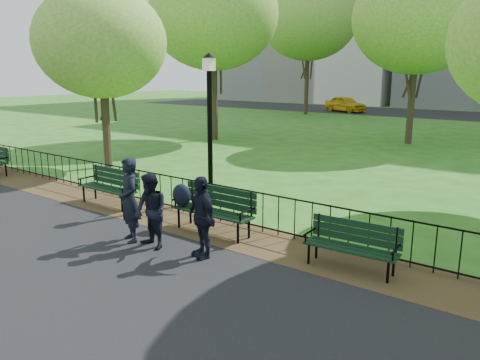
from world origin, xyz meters
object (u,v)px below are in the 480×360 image
Objects in this scene: lamppost at (210,123)px; tree_near_w at (101,42)px; person_mid at (151,211)px; tree_far_w at (309,18)px; park_bench_right_a at (353,240)px; park_bench_left_a at (111,183)px; taxi at (345,104)px; person_right at (202,217)px; tree_mid_w at (214,14)px; park_bench_main at (199,200)px; tree_far_c at (418,18)px; person_left at (129,200)px.

lamppost is 6.71m from tree_near_w.
tree_near_w reaches higher than person_mid.
person_mid is at bearing -66.26° from tree_far_w.
tree_far_w is (-16.14, 27.10, 7.11)m from park_bench_right_a.
park_bench_left_a is 0.29× the size of tree_near_w.
park_bench_right_a is 34.47m from taxi.
tree_near_w is at bearing 167.62° from lamppost.
person_right is (8.57, -4.42, -3.65)m from tree_near_w.
tree_mid_w is at bearing -77.27° from tree_far_w.
tree_near_w is at bearing 156.03° from park_bench_main.
tree_mid_w is 1.06× the size of tree_far_c.
tree_mid_w is (-5.73, 11.06, 5.59)m from park_bench_left_a.
taxi is (-9.64, 29.38, -1.43)m from lamppost.
tree_far_c is at bearing 91.32° from park_bench_main.
park_bench_main is at bearing -23.66° from tree_near_w.
lamppost is 0.46× the size of tree_far_c.
person_right is at bearing -51.74° from lamppost.
park_bench_right_a is 17.67m from tree_mid_w.
lamppost is at bearing -12.38° from tree_near_w.
person_mid is (8.95, -12.57, -5.42)m from tree_mid_w.
tree_near_w is 3.65× the size of person_left.
person_mid is (0.65, -0.01, -0.12)m from person_left.
person_right reaches higher than park_bench_left_a.
person_mid is 0.37× the size of taxi.
tree_near_w is 14.38m from tree_far_c.
park_bench_left_a is 3.56m from person_mid.
tree_far_w reaches higher than tree_mid_w.
lamppost is 3.61m from person_left.
park_bench_right_a is 0.96× the size of person_left.
park_bench_left_a is at bearing -173.51° from person_right.
person_left is (2.57, -1.50, 0.29)m from park_bench_left_a.
tree_near_w is at bearing -77.98° from tree_far_w.
lamppost is 14.34m from tree_far_c.
park_bench_right_a is at bearing 32.88° from person_mid.
park_bench_left_a is at bearing -144.55° from taxi.
person_left is at bearing -115.18° from park_bench_main.
person_right reaches higher than person_mid.
tree_mid_w is 5.08× the size of person_left.
park_bench_left_a reaches higher than park_bench_right_a.
lamppost is at bearing 150.88° from person_right.
tree_near_w is at bearing 168.58° from person_left.
tree_far_c is at bearing 86.38° from lamppost.
person_left is (-4.23, -1.46, 0.35)m from park_bench_right_a.
tree_mid_w reaches higher than person_mid.
person_mid is at bearing -68.33° from lamppost.
park_bench_right_a is at bearing 0.60° from park_bench_main.
person_mid is (7.48, -4.68, -3.68)m from tree_near_w.
person_left is 0.43× the size of taxi.
park_bench_main is 1.28× the size of person_right.
park_bench_left_a is 29.48m from tree_far_w.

